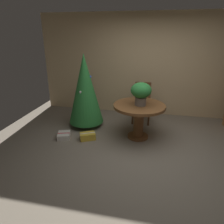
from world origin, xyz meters
name	(u,v)px	position (x,y,z in m)	size (l,w,h in m)	color
ground_plane	(145,155)	(0.00, 0.00, 0.00)	(6.60, 6.60, 0.00)	#756B5B
back_wall_panel	(153,66)	(0.00, 2.20, 1.30)	(6.00, 0.10, 2.60)	tan
round_dining_table	(139,113)	(-0.19, 0.68, 0.56)	(1.06, 1.06, 0.74)	brown
flower_vase	(141,92)	(-0.17, 0.65, 1.02)	(0.41, 0.41, 0.46)	#665B51
wooden_chair_far	(142,100)	(-0.19, 1.59, 0.55)	(0.43, 0.42, 0.98)	brown
holiday_tree	(85,89)	(-1.46, 1.03, 0.91)	(0.80, 0.80, 1.70)	brown
gift_box_cream	(64,135)	(-1.73, 0.31, 0.06)	(0.33, 0.35, 0.11)	silver
gift_box_gold	(88,136)	(-1.22, 0.36, 0.07)	(0.37, 0.32, 0.14)	gold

